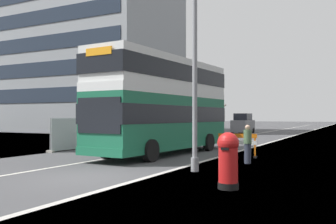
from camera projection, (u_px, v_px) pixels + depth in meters
name	position (u px, v px, depth m)	size (l,w,h in m)	color
ground	(98.00, 179.00, 12.18)	(140.00, 280.00, 0.10)	#424244
double_decker_bus	(165.00, 104.00, 19.86)	(3.19, 10.68, 5.04)	#196042
lamppost_foreground	(195.00, 64.00, 13.63)	(0.29, 0.70, 8.31)	gray
red_pillar_postbox	(228.00, 158.00, 10.32)	(0.60, 0.60, 1.57)	black
roadworks_barrier	(237.00, 142.00, 18.28)	(1.87, 0.65, 1.15)	orange
construction_site_fence	(165.00, 129.00, 32.69)	(0.44, 27.40, 1.94)	#A8AAAD
car_oncoming_near	(206.00, 126.00, 35.78)	(1.93, 4.36, 2.23)	gray
car_receding_mid	(243.00, 124.00, 44.30)	(1.94, 4.32, 2.35)	slate
bare_tree_far_verge_near	(185.00, 116.00, 54.93)	(3.36, 2.61, 4.12)	#4C3D2D
bare_tree_far_verge_mid	(218.00, 114.00, 67.19)	(2.72, 2.47, 5.46)	#4C3D2D
pedestrian_at_kerb	(248.00, 144.00, 15.88)	(0.34, 0.34, 1.65)	#2D3342
backdrop_office_block	(80.00, 40.00, 51.19)	(25.18, 14.83, 24.82)	gray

